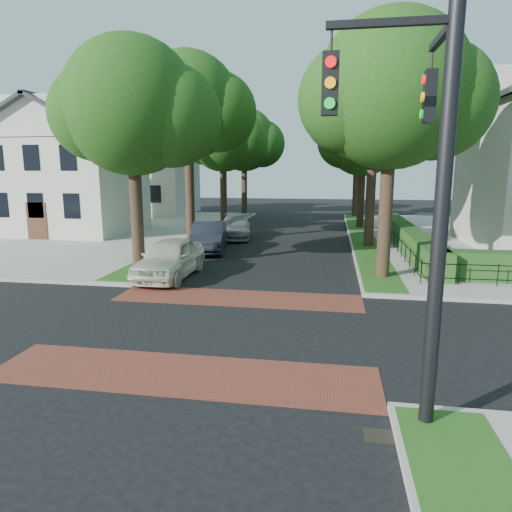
{
  "coord_description": "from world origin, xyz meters",
  "views": [
    {
      "loc": [
        3.29,
        -12.62,
        4.68
      ],
      "look_at": [
        0.66,
        3.19,
        1.6
      ],
      "focal_mm": 32.0,
      "sensor_mm": 36.0,
      "label": 1
    }
  ],
  "objects_px": {
    "parked_car_rear": "(235,227)",
    "parked_car_middle": "(209,237)",
    "traffic_signal": "(429,167)",
    "parked_car_front": "(170,258)"
  },
  "relations": [
    {
      "from": "traffic_signal",
      "to": "parked_car_front",
      "type": "bearing_deg",
      "value": 129.44
    },
    {
      "from": "parked_car_middle",
      "to": "parked_car_rear",
      "type": "height_order",
      "value": "parked_car_middle"
    },
    {
      "from": "traffic_signal",
      "to": "parked_car_middle",
      "type": "height_order",
      "value": "traffic_signal"
    },
    {
      "from": "traffic_signal",
      "to": "parked_car_rear",
      "type": "distance_m",
      "value": 23.86
    },
    {
      "from": "parked_car_front",
      "to": "parked_car_middle",
      "type": "distance_m",
      "value": 6.42
    },
    {
      "from": "parked_car_front",
      "to": "parked_car_rear",
      "type": "relative_size",
      "value": 0.97
    },
    {
      "from": "parked_car_front",
      "to": "parked_car_rear",
      "type": "height_order",
      "value": "parked_car_front"
    },
    {
      "from": "parked_car_front",
      "to": "traffic_signal",
      "type": "bearing_deg",
      "value": -49.81
    },
    {
      "from": "parked_car_rear",
      "to": "parked_car_middle",
      "type": "bearing_deg",
      "value": -103.44
    },
    {
      "from": "parked_car_middle",
      "to": "parked_car_rear",
      "type": "distance_m",
      "value": 5.37
    }
  ]
}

